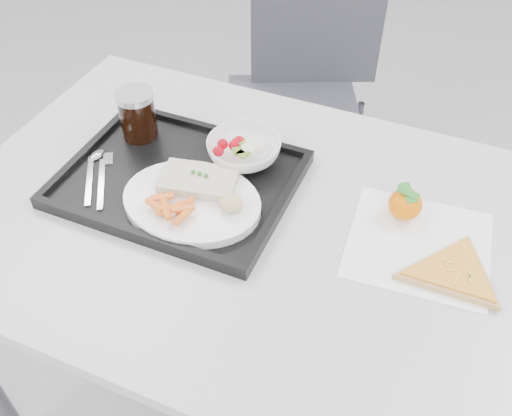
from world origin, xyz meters
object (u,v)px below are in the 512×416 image
tray (179,180)px  tangerine (405,204)px  dinner_plate (192,202)px  salad_bowl (244,150)px  chair (303,79)px  pizza_slice (453,273)px  table (258,240)px  cola_glass (137,114)px

tray → tangerine: size_ratio=5.93×
dinner_plate → salad_bowl: 0.17m
chair → tangerine: chair is taller
tray → pizza_slice: 0.55m
dinner_plate → salad_bowl: (0.03, 0.16, 0.01)m
tray → chair: bearing=90.8°
table → dinner_plate: size_ratio=4.44×
tray → cola_glass: bearing=147.4°
table → dinner_plate: dinner_plate is taller
tray → cola_glass: (-0.14, 0.09, 0.06)m
chair → cola_glass: chair is taller
dinner_plate → pizza_slice: size_ratio=0.95×
salad_bowl → tangerine: size_ratio=2.00×
cola_glass → tangerine: bearing=-1.0°
chair → tray: size_ratio=2.07×
chair → tangerine: (0.45, -0.72, 0.25)m
dinner_plate → salad_bowl: size_ratio=1.78×
table → tray: (-0.18, 0.02, 0.08)m
table → chair: 0.86m
cola_glass → tangerine: cola_glass is taller
cola_glass → tray: bearing=-32.6°
tray → dinner_plate: size_ratio=1.67×
table → cola_glass: cola_glass is taller
chair → pizza_slice: chair is taller
salad_bowl → cola_glass: bearing=-176.8°
chair → salad_bowl: bearing=-81.2°
salad_bowl → chair: bearing=98.8°
tray → pizza_slice: size_ratio=1.58×
dinner_plate → pizza_slice: bearing=4.0°
salad_bowl → tangerine: bearing=-4.0°
table → tray: size_ratio=2.67×
cola_glass → pizza_slice: bearing=-9.7°
chair → cola_glass: bearing=-100.7°
table → cola_glass: size_ratio=11.11×
chair → salad_bowl: (0.11, -0.69, 0.25)m
cola_glass → dinner_plate: bearing=-36.3°
table → cola_glass: bearing=160.4°
chair → cola_glass: (-0.13, -0.70, 0.28)m
chair → pizza_slice: size_ratio=3.26×
chair → cola_glass: 0.77m
table → tray: tray is taller
table → chair: bearing=103.3°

